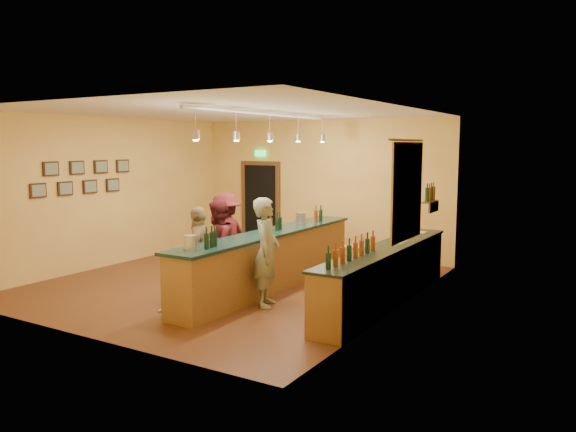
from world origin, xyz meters
The scene contains 18 objects.
floor centered at (0.00, 0.00, 0.00)m, with size 7.00×7.00×0.00m, color #563318.
ceiling centered at (0.00, 0.00, 3.20)m, with size 6.50×7.00×0.02m, color silver.
wall_back centered at (0.00, 3.50, 1.60)m, with size 6.50×0.02×3.20m, color #DBA352.
wall_front centered at (0.00, -3.50, 1.60)m, with size 6.50×0.02×3.20m, color #DBA352.
wall_left centered at (-3.25, 0.00, 1.60)m, with size 0.02×7.00×3.20m, color #DBA352.
wall_right centered at (3.25, 0.00, 1.60)m, with size 0.02×7.00×3.20m, color #DBA352.
doorway centered at (-1.70, 3.47, 1.13)m, with size 1.15×0.09×2.48m.
tapestry centered at (3.23, 0.40, 1.85)m, with size 0.03×1.40×1.60m, color #95391D.
bottle_shelf centered at (3.17, 1.90, 1.67)m, with size 0.17×0.55×0.54m.
picture_grid centered at (-3.21, -0.75, 1.95)m, with size 0.06×2.20×0.70m, color #382111, non-canonical shape.
back_counter centered at (2.97, 0.18, 0.49)m, with size 0.60×4.55×1.27m.
tasting_bar centered at (0.83, 0.00, 0.61)m, with size 0.73×5.10×1.38m.
pendant_track centered at (0.83, 0.00, 2.98)m, with size 0.11×4.60×0.50m.
bartender centered at (1.38, -0.97, 0.89)m, with size 0.65×0.42×1.77m, color gray.
customer_a centered at (0.13, -0.63, 0.82)m, with size 0.80×0.62×1.64m, color #59191E.
customer_b centered at (0.28, -1.31, 0.80)m, with size 0.94×0.39×1.60m, color #997A51.
customer_c centered at (-0.30, 0.16, 0.85)m, with size 1.10×0.63×1.70m, color #59191E.
bar_stool centered at (2.09, 0.90, 0.62)m, with size 0.37×0.37×0.77m.
Camera 1 is at (6.26, -8.40, 2.59)m, focal length 35.00 mm.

